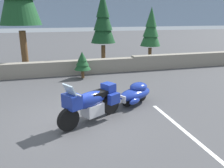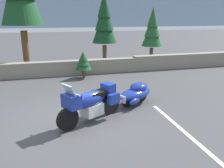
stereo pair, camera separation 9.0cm
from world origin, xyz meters
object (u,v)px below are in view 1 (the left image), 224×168
at_px(pine_tree_far_right, 151,29).
at_px(pine_tree_secondary, 103,20).
at_px(touring_motorcycle, 91,102).
at_px(car_shaped_trailer, 135,93).

bearing_deg(pine_tree_far_right, pine_tree_secondary, 178.95).
bearing_deg(touring_motorcycle, pine_tree_far_right, 54.89).
distance_m(touring_motorcycle, pine_tree_far_right, 9.44).
distance_m(touring_motorcycle, pine_tree_secondary, 8.28).
relative_size(car_shaped_trailer, pine_tree_secondary, 0.46).
height_order(car_shaped_trailer, pine_tree_secondary, pine_tree_secondary).
height_order(pine_tree_secondary, pine_tree_far_right, pine_tree_secondary).
distance_m(touring_motorcycle, car_shaped_trailer, 2.10).
relative_size(touring_motorcycle, pine_tree_far_right, 0.57).
height_order(touring_motorcycle, pine_tree_secondary, pine_tree_secondary).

